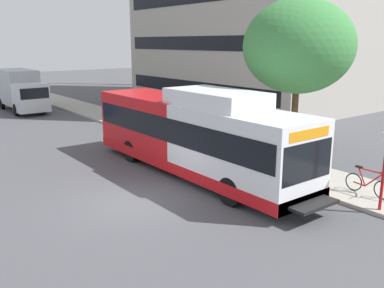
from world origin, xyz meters
name	(u,v)px	position (x,y,z in m)	size (l,w,h in m)	color
ground_plane	(53,154)	(0.00, 8.00, 0.00)	(120.00, 120.00, 0.00)	#4C4C51
sidewalk_curb	(190,140)	(7.00, 6.00, 0.07)	(3.00, 56.00, 0.14)	#A8A399
transit_bus	(194,135)	(3.59, 1.25, 1.70)	(2.58, 12.25, 3.65)	white
bus_stop_sign_pole	(384,165)	(5.80, -5.74, 1.65)	(0.10, 0.36, 2.60)	red
bicycle_parked	(368,183)	(6.75, -4.76, 0.56)	(0.52, 1.76, 1.02)	black
street_tree_near_stop	(298,47)	(7.61, -0.67, 5.24)	(4.61, 4.61, 7.07)	#4C3823
box_truck_background	(20,89)	(2.77, 22.85, 1.74)	(2.32, 7.01, 3.25)	silver
lattice_comm_tower	(185,16)	(25.07, 30.61, 8.51)	(1.10, 1.10, 25.84)	#B7B7BC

